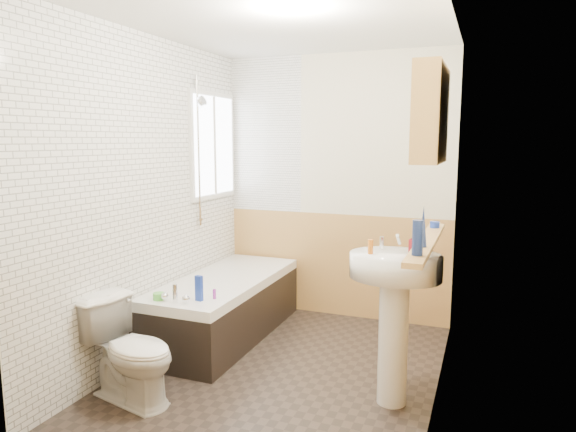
% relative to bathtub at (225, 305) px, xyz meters
% --- Properties ---
extents(floor, '(2.80, 2.80, 0.00)m').
position_rel_bathtub_xyz_m(floor, '(0.73, -0.50, -0.27)').
color(floor, black).
rests_on(floor, ground).
extents(ceiling, '(2.80, 2.80, 0.00)m').
position_rel_bathtub_xyz_m(ceiling, '(0.73, -0.50, 2.23)').
color(ceiling, white).
rests_on(ceiling, ground).
extents(wall_back, '(2.20, 0.02, 2.50)m').
position_rel_bathtub_xyz_m(wall_back, '(0.73, 0.91, 0.98)').
color(wall_back, beige).
rests_on(wall_back, ground).
extents(wall_front, '(2.20, 0.02, 2.50)m').
position_rel_bathtub_xyz_m(wall_front, '(0.73, -1.91, 0.98)').
color(wall_front, beige).
rests_on(wall_front, ground).
extents(wall_left, '(0.02, 2.80, 2.50)m').
position_rel_bathtub_xyz_m(wall_left, '(-0.38, -0.50, 0.98)').
color(wall_left, beige).
rests_on(wall_left, ground).
extents(wall_right, '(0.02, 2.80, 2.50)m').
position_rel_bathtub_xyz_m(wall_right, '(1.84, -0.50, 0.98)').
color(wall_right, beige).
rests_on(wall_right, ground).
extents(wainscot_right, '(0.01, 2.80, 1.00)m').
position_rel_bathtub_xyz_m(wainscot_right, '(1.82, -0.50, 0.23)').
color(wainscot_right, tan).
rests_on(wainscot_right, wall_right).
extents(wainscot_front, '(2.20, 0.01, 1.00)m').
position_rel_bathtub_xyz_m(wainscot_front, '(0.73, -1.89, 0.23)').
color(wainscot_front, tan).
rests_on(wainscot_front, wall_front).
extents(wainscot_back, '(2.20, 0.01, 1.00)m').
position_rel_bathtub_xyz_m(wainscot_back, '(0.73, 0.89, 0.23)').
color(wainscot_back, tan).
rests_on(wainscot_back, wall_back).
extents(tile_cladding_left, '(0.01, 2.80, 2.50)m').
position_rel_bathtub_xyz_m(tile_cladding_left, '(-0.36, -0.50, 0.98)').
color(tile_cladding_left, white).
rests_on(tile_cladding_left, wall_left).
extents(tile_return_back, '(0.75, 0.01, 1.50)m').
position_rel_bathtub_xyz_m(tile_return_back, '(0.01, 0.88, 1.48)').
color(tile_return_back, white).
rests_on(tile_return_back, wall_back).
extents(window, '(0.03, 0.79, 0.99)m').
position_rel_bathtub_xyz_m(window, '(-0.33, 0.45, 1.38)').
color(window, white).
rests_on(window, wall_left).
extents(bathtub, '(0.70, 1.71, 0.66)m').
position_rel_bathtub_xyz_m(bathtub, '(0.00, 0.00, 0.00)').
color(bathtub, black).
rests_on(bathtub, floor).
extents(shower_riser, '(0.11, 0.09, 1.32)m').
position_rel_bathtub_xyz_m(shower_riser, '(-0.31, 0.15, 1.43)').
color(shower_riser, silver).
rests_on(shower_riser, wall_left).
extents(toilet, '(0.75, 0.53, 0.67)m').
position_rel_bathtub_xyz_m(toilet, '(-0.03, -1.23, 0.06)').
color(toilet, white).
rests_on(toilet, floor).
extents(sink, '(0.58, 0.47, 1.11)m').
position_rel_bathtub_xyz_m(sink, '(1.57, -0.64, 0.44)').
color(sink, white).
rests_on(sink, floor).
extents(pine_shelf, '(0.10, 1.27, 0.03)m').
position_rel_bathtub_xyz_m(pine_shelf, '(1.77, -0.77, 0.84)').
color(pine_shelf, tan).
rests_on(pine_shelf, wall_right).
extents(medicine_cabinet, '(0.16, 0.64, 0.58)m').
position_rel_bathtub_xyz_m(medicine_cabinet, '(1.74, -0.59, 1.58)').
color(medicine_cabinet, tan).
rests_on(medicine_cabinet, wall_right).
extents(foam_can, '(0.07, 0.07, 0.18)m').
position_rel_bathtub_xyz_m(foam_can, '(1.77, -1.21, 0.94)').
color(foam_can, navy).
rests_on(foam_can, pine_shelf).
extents(green_bottle, '(0.05, 0.05, 0.23)m').
position_rel_bathtub_xyz_m(green_bottle, '(1.77, -0.99, 0.96)').
color(green_bottle, navy).
rests_on(green_bottle, pine_shelf).
extents(black_jar, '(0.08, 0.08, 0.04)m').
position_rel_bathtub_xyz_m(black_jar, '(1.77, -0.33, 0.87)').
color(black_jar, '#19339E').
rests_on(black_jar, pine_shelf).
extents(soap_bottle, '(0.11, 0.19, 0.08)m').
position_rel_bathtub_xyz_m(soap_bottle, '(1.71, -0.71, 0.76)').
color(soap_bottle, maroon).
rests_on(soap_bottle, sink).
extents(clear_bottle, '(0.03, 0.03, 0.09)m').
position_rel_bathtub_xyz_m(clear_bottle, '(1.42, -0.70, 0.77)').
color(clear_bottle, orange).
rests_on(clear_bottle, sink).
extents(blue_gel, '(0.06, 0.04, 0.19)m').
position_rel_bathtub_xyz_m(blue_gel, '(0.14, -0.65, 0.35)').
color(blue_gel, '#19339E').
rests_on(blue_gel, bathtub).
extents(cream_jar, '(0.09, 0.09, 0.05)m').
position_rel_bathtub_xyz_m(cream_jar, '(-0.16, -0.74, 0.28)').
color(cream_jar, '#59C647').
rests_on(cream_jar, bathtub).
extents(orange_bottle, '(0.03, 0.03, 0.07)m').
position_rel_bathtub_xyz_m(orange_bottle, '(0.22, -0.56, 0.29)').
color(orange_bottle, purple).
rests_on(orange_bottle, bathtub).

